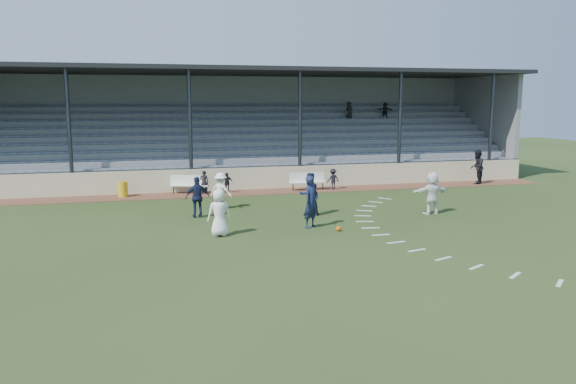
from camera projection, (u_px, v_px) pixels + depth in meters
The scene contains 19 objects.
ground at pixel (306, 240), 19.66m from camera, with size 90.00×90.00×0.00m, color #283A17.
cinder_track at pixel (251, 192), 29.70m from camera, with size 34.00×2.00×0.02m, color brown.
retaining_wall at pixel (247, 179), 30.61m from camera, with size 34.00×0.18×1.20m, color beige.
bench_left at pixel (189, 183), 29.25m from camera, with size 2.03×1.03×0.95m.
bench_right at pixel (307, 180), 30.37m from camera, with size 2.02×0.55×0.95m.
trash_bin at pixel (123, 189), 28.23m from camera, with size 0.49×0.49×0.78m, color gold.
football at pixel (339, 229), 20.93m from camera, with size 0.20×0.20×0.20m, color #CE560C.
player_white_lead at pixel (219, 213), 20.06m from camera, with size 0.84×0.55×1.72m, color white.
player_navy_lead at pixel (311, 202), 21.37m from camera, with size 0.73×0.48×2.00m, color #161D3E.
player_navy_mid at pixel (309, 194), 23.67m from camera, with size 0.89×0.69×1.82m, color #161D3E.
player_white_wing at pixel (221, 191), 25.10m from camera, with size 1.06×0.61×1.64m, color white.
player_navy_wing at pixel (198, 197), 23.27m from camera, with size 1.00×0.42×1.71m, color #161D3E.
player_white_back at pixel (432, 193), 24.00m from camera, with size 1.69×0.54×1.82m, color white.
official at pixel (477, 167), 32.52m from camera, with size 0.96×0.75×1.97m, color black.
sub_left_near at pixel (204, 182), 29.04m from camera, with size 0.45×0.30×1.23m, color black.
sub_left_far at pixel (227, 183), 29.52m from camera, with size 0.62×0.26×1.05m, color black.
sub_right at pixel (333, 179), 30.59m from camera, with size 0.73×0.42×1.13m, color black.
grandstand at pixel (234, 143), 34.86m from camera, with size 34.60×9.00×6.61m.
penalty_arc at pixel (413, 233), 20.66m from camera, with size 3.89×14.63×0.01m.
Camera 1 is at (-5.30, -18.39, 4.84)m, focal length 35.00 mm.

